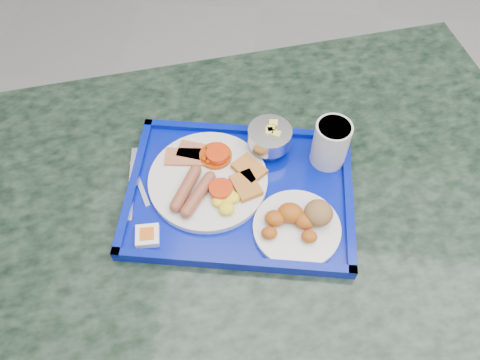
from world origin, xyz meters
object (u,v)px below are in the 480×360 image
object	(u,v)px
bread_plate	(299,223)
juice_cup	(331,142)
main_plate	(211,180)
tray	(240,193)
fruit_bowl	(270,137)
table	(253,241)

from	to	relation	value
bread_plate	juice_cup	bearing A→B (deg)	72.08
main_plate	tray	bearing A→B (deg)	-12.65
tray	bread_plate	size ratio (longest dim) A/B	2.71
fruit_bowl	bread_plate	bearing A→B (deg)	-69.55
table	fruit_bowl	size ratio (longest dim) A/B	16.18
table	main_plate	xyz separation A→B (m)	(-0.09, 0.01, 0.23)
tray	bread_plate	bearing A→B (deg)	-30.72
bread_plate	fruit_bowl	world-z (taller)	fruit_bowl
juice_cup	main_plate	bearing A→B (deg)	-159.99
table	juice_cup	bearing A→B (deg)	34.43
tray	bread_plate	distance (m)	0.14
bread_plate	juice_cup	distance (m)	0.18
bread_plate	tray	bearing A→B (deg)	149.28
main_plate	fruit_bowl	world-z (taller)	fruit_bowl
bread_plate	juice_cup	xyz separation A→B (m)	(0.06, 0.17, 0.04)
bread_plate	fruit_bowl	xyz separation A→B (m)	(-0.07, 0.19, 0.02)
juice_cup	tray	bearing A→B (deg)	-150.38
table	juice_cup	xyz separation A→B (m)	(0.14, 0.10, 0.28)
table	main_plate	world-z (taller)	main_plate
table	juice_cup	distance (m)	0.33
tray	main_plate	bearing A→B (deg)	167.35
bread_plate	fruit_bowl	size ratio (longest dim) A/B	1.83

